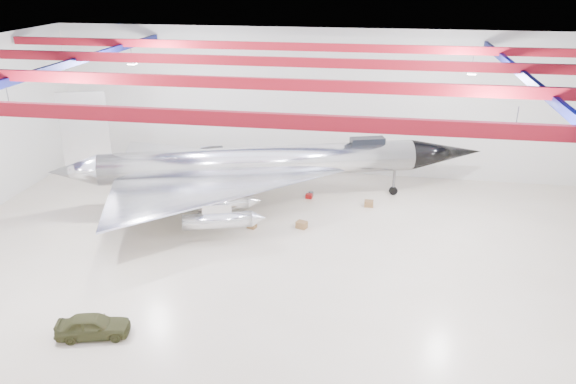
# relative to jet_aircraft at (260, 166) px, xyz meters

# --- Properties ---
(floor) EXTENTS (40.00, 40.00, 0.00)m
(floor) POSITION_rel_jet_aircraft_xyz_m (2.62, -8.08, -2.62)
(floor) COLOR beige
(floor) RESTS_ON ground
(wall_back) EXTENTS (40.00, 0.00, 40.00)m
(wall_back) POSITION_rel_jet_aircraft_xyz_m (2.62, 6.92, 2.88)
(wall_back) COLOR silver
(wall_back) RESTS_ON floor
(ceiling) EXTENTS (40.00, 40.00, 0.00)m
(ceiling) POSITION_rel_jet_aircraft_xyz_m (2.62, -8.08, 8.38)
(ceiling) COLOR #0A0F38
(ceiling) RESTS_ON wall_back
(ceiling_structure) EXTENTS (39.50, 29.50, 1.08)m
(ceiling_structure) POSITION_rel_jet_aircraft_xyz_m (2.62, -8.08, 7.70)
(ceiling_structure) COLOR maroon
(ceiling_structure) RESTS_ON ceiling
(jet_aircraft) EXTENTS (28.47, 21.15, 8.00)m
(jet_aircraft) POSITION_rel_jet_aircraft_xyz_m (0.00, 0.00, 0.00)
(jet_aircraft) COLOR silver
(jet_aircraft) RESTS_ON floor
(jeep) EXTENTS (3.39, 2.05, 1.08)m
(jeep) POSITION_rel_jet_aircraft_xyz_m (-4.00, -15.92, -2.09)
(jeep) COLOR #3A3C1E
(jeep) RESTS_ON floor
(crate_ply) EXTENTS (0.63, 0.56, 0.37)m
(crate_ply) POSITION_rel_jet_aircraft_xyz_m (0.33, -4.07, -2.44)
(crate_ply) COLOR olive
(crate_ply) RESTS_ON floor
(toolbox_red) EXTENTS (0.49, 0.41, 0.31)m
(toolbox_red) POSITION_rel_jet_aircraft_xyz_m (3.19, 1.29, -2.47)
(toolbox_red) COLOR maroon
(toolbox_red) RESTS_ON floor
(parts_bin) EXTENTS (0.60, 0.48, 0.42)m
(parts_bin) POSITION_rel_jet_aircraft_xyz_m (7.37, 0.55, -2.41)
(parts_bin) COLOR olive
(parts_bin) RESTS_ON floor
(crate_small) EXTENTS (0.52, 0.47, 0.30)m
(crate_small) POSITION_rel_jet_aircraft_xyz_m (-6.15, -0.28, -2.47)
(crate_small) COLOR #59595B
(crate_small) RESTS_ON floor
(oil_barrel) EXTENTS (0.76, 0.69, 0.44)m
(oil_barrel) POSITION_rel_jet_aircraft_xyz_m (3.38, -3.54, -2.41)
(oil_barrel) COLOR olive
(oil_barrel) RESTS_ON floor
(spares_box) EXTENTS (0.36, 0.36, 0.31)m
(spares_box) POSITION_rel_jet_aircraft_xyz_m (3.27, 1.78, -2.47)
(spares_box) COLOR #59595B
(spares_box) RESTS_ON floor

